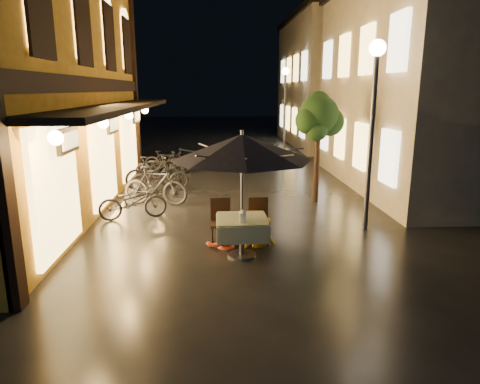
{
  "coord_description": "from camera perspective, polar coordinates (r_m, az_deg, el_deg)",
  "views": [
    {
      "loc": [
        -0.51,
        -7.38,
        3.19
      ],
      "look_at": [
        0.0,
        1.08,
        1.15
      ],
      "focal_mm": 32.0,
      "sensor_mm": 36.0,
      "label": 1
    }
  ],
  "objects": [
    {
      "name": "person_orange",
      "position": [
        8.79,
        -2.38,
        -2.78
      ],
      "size": [
        0.83,
        0.72,
        1.45
      ],
      "primitive_type": "imported",
      "rotation": [
        0.0,
        0.0,
        3.42
      ],
      "color": "red",
      "rests_on": "ground"
    },
    {
      "name": "bicycle_5",
      "position": [
        16.58,
        -9.99,
        3.86
      ],
      "size": [
        1.61,
        0.82,
        0.93
      ],
      "primitive_type": "imported",
      "rotation": [
        0.0,
        0.0,
        1.83
      ],
      "color": "black",
      "rests_on": "ground"
    },
    {
      "name": "east_building_near",
      "position": [
        16.02,
        27.24,
        12.87
      ],
      "size": [
        7.3,
        9.3,
        6.8
      ],
      "color": "beige",
      "rests_on": "ground"
    },
    {
      "name": "ground",
      "position": [
        8.06,
        0.45,
        -9.8
      ],
      "size": [
        90.0,
        90.0,
        0.0
      ],
      "primitive_type": "plane",
      "color": "black",
      "rests_on": "ground"
    },
    {
      "name": "west_building",
      "position": [
        12.53,
        -29.02,
        14.28
      ],
      "size": [
        5.9,
        11.4,
        7.4
      ],
      "color": "#C4781E",
      "rests_on": "ground"
    },
    {
      "name": "bicycle_2",
      "position": [
        13.84,
        -10.67,
        2.01
      ],
      "size": [
        1.95,
        1.15,
        0.97
      ],
      "primitive_type": "imported",
      "rotation": [
        0.0,
        0.0,
        1.86
      ],
      "color": "black",
      "rests_on": "ground"
    },
    {
      "name": "bicycle_6",
      "position": [
        17.0,
        -9.6,
        4.23
      ],
      "size": [
        1.94,
        0.8,
        1.0
      ],
      "primitive_type": "imported",
      "rotation": [
        0.0,
        0.0,
        1.5
      ],
      "color": "black",
      "rests_on": "ground"
    },
    {
      "name": "cafe_table",
      "position": [
        8.3,
        0.25,
        -4.75
      ],
      "size": [
        0.99,
        0.99,
        0.78
      ],
      "color": "#59595E",
      "rests_on": "ground"
    },
    {
      "name": "bicycle_0",
      "position": [
        11.06,
        -14.1,
        -1.28
      ],
      "size": [
        1.78,
        1.01,
        0.88
      ],
      "primitive_type": "imported",
      "rotation": [
        0.0,
        0.0,
        1.84
      ],
      "color": "black",
      "rests_on": "ground"
    },
    {
      "name": "streetlamp_near",
      "position": [
        10.02,
        17.4,
        11.36
      ],
      "size": [
        0.36,
        0.36,
        4.23
      ],
      "color": "#59595E",
      "rests_on": "ground"
    },
    {
      "name": "person_yellow",
      "position": [
        8.84,
        2.46,
        -2.78
      ],
      "size": [
        1.02,
        0.74,
        1.42
      ],
      "primitive_type": "imported",
      "rotation": [
        0.0,
        0.0,
        3.4
      ],
      "color": "#FFA300",
      "rests_on": "ground"
    },
    {
      "name": "street_tree",
      "position": [
        12.27,
        10.49,
        9.71
      ],
      "size": [
        1.43,
        1.2,
        3.15
      ],
      "color": "black",
      "rests_on": "ground"
    },
    {
      "name": "streetlamp_far",
      "position": [
        21.67,
        6.01,
        12.74
      ],
      "size": [
        0.36,
        0.36,
        4.23
      ],
      "color": "#59595E",
      "rests_on": "ground"
    },
    {
      "name": "patio_umbrella",
      "position": [
        7.95,
        0.26,
        5.99
      ],
      "size": [
        2.66,
        2.66,
        2.46
      ],
      "color": "#59595E",
      "rests_on": "ground"
    },
    {
      "name": "table_lantern",
      "position": [
        7.95,
        0.37,
        -3.08
      ],
      "size": [
        0.16,
        0.16,
        0.25
      ],
      "color": "white",
      "rests_on": "cafe_table"
    },
    {
      "name": "east_building_far",
      "position": [
        26.62,
        14.49,
        14.13
      ],
      "size": [
        7.3,
        10.3,
        7.3
      ],
      "color": "beige",
      "rests_on": "ground"
    },
    {
      "name": "cafe_chair_right",
      "position": [
        9.05,
        2.48,
        -3.53
      ],
      "size": [
        0.42,
        0.42,
        0.97
      ],
      "color": "black",
      "rests_on": "ground"
    },
    {
      "name": "cafe_chair_left",
      "position": [
        9.0,
        -2.6,
        -3.62
      ],
      "size": [
        0.42,
        0.42,
        0.97
      ],
      "color": "black",
      "rests_on": "ground"
    },
    {
      "name": "bicycle_3",
      "position": [
        14.27,
        -11.53,
        2.57
      ],
      "size": [
        1.88,
        1.11,
        1.09
      ],
      "primitive_type": "imported",
      "rotation": [
        0.0,
        0.0,
        1.93
      ],
      "color": "black",
      "rests_on": "ground"
    },
    {
      "name": "bicycle_4",
      "position": [
        15.66,
        -10.64,
        3.31
      ],
      "size": [
        1.88,
        0.9,
        0.95
      ],
      "primitive_type": "imported",
      "rotation": [
        0.0,
        0.0,
        1.42
      ],
      "color": "black",
      "rests_on": "ground"
    },
    {
      "name": "bicycle_1",
      "position": [
        12.24,
        -11.2,
        0.83
      ],
      "size": [
        1.92,
        0.94,
        1.11
      ],
      "primitive_type": "imported",
      "rotation": [
        0.0,
        0.0,
        1.33
      ],
      "color": "black",
      "rests_on": "ground"
    }
  ]
}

